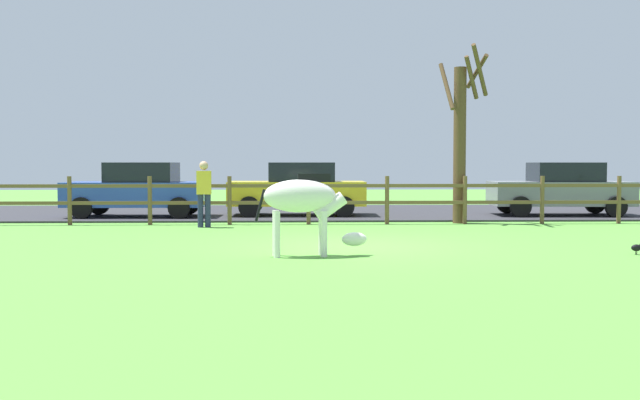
{
  "coord_description": "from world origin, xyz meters",
  "views": [
    {
      "loc": [
        -1.13,
        -13.98,
        1.59
      ],
      "look_at": [
        -0.61,
        0.78,
        0.85
      ],
      "focal_mm": 41.11,
      "sensor_mm": 36.0,
      "label": 1
    }
  ],
  "objects_px": {
    "zebra": "(305,202)",
    "crow_on_grass": "(637,247)",
    "parked_car_yellow": "(298,188)",
    "parked_car_grey": "(561,188)",
    "parked_car_blue": "(139,189)",
    "bare_tree": "(461,136)",
    "visitor_near_fence": "(204,191)"
  },
  "relations": [
    {
      "from": "parked_car_grey",
      "to": "parked_car_yellow",
      "type": "xyz_separation_m",
      "value": [
        -7.77,
        0.3,
        0.0
      ]
    },
    {
      "from": "bare_tree",
      "to": "parked_car_yellow",
      "type": "height_order",
      "value": "bare_tree"
    },
    {
      "from": "zebra",
      "to": "visitor_near_fence",
      "type": "distance_m",
      "value": 6.22
    },
    {
      "from": "visitor_near_fence",
      "to": "crow_on_grass",
      "type": "bearing_deg",
      "value": -34.95
    },
    {
      "from": "parked_car_grey",
      "to": "parked_car_yellow",
      "type": "relative_size",
      "value": 1.02
    },
    {
      "from": "crow_on_grass",
      "to": "zebra",
      "type": "bearing_deg",
      "value": -179.92
    },
    {
      "from": "parked_car_grey",
      "to": "visitor_near_fence",
      "type": "bearing_deg",
      "value": -162.62
    },
    {
      "from": "zebra",
      "to": "parked_car_blue",
      "type": "xyz_separation_m",
      "value": [
        -4.67,
        8.81,
        -0.08
      ]
    },
    {
      "from": "crow_on_grass",
      "to": "visitor_near_fence",
      "type": "relative_size",
      "value": 0.13
    },
    {
      "from": "crow_on_grass",
      "to": "parked_car_grey",
      "type": "relative_size",
      "value": 0.05
    },
    {
      "from": "parked_car_blue",
      "to": "parked_car_yellow",
      "type": "distance_m",
      "value": 4.62
    },
    {
      "from": "bare_tree",
      "to": "visitor_near_fence",
      "type": "bearing_deg",
      "value": -171.03
    },
    {
      "from": "crow_on_grass",
      "to": "parked_car_yellow",
      "type": "relative_size",
      "value": 0.05
    },
    {
      "from": "parked_car_blue",
      "to": "crow_on_grass",
      "type": "bearing_deg",
      "value": -40.1
    },
    {
      "from": "bare_tree",
      "to": "parked_car_blue",
      "type": "xyz_separation_m",
      "value": [
        -8.89,
        2.03,
        -1.47
      ]
    },
    {
      "from": "parked_car_grey",
      "to": "parked_car_yellow",
      "type": "bearing_deg",
      "value": 177.81
    },
    {
      "from": "crow_on_grass",
      "to": "parked_car_grey",
      "type": "xyz_separation_m",
      "value": [
        1.92,
        8.89,
        0.72
      ]
    },
    {
      "from": "zebra",
      "to": "visitor_near_fence",
      "type": "height_order",
      "value": "visitor_near_fence"
    },
    {
      "from": "parked_car_grey",
      "to": "visitor_near_fence",
      "type": "xyz_separation_m",
      "value": [
        -10.11,
        -3.16,
        0.06
      ]
    },
    {
      "from": "parked_car_grey",
      "to": "parked_car_blue",
      "type": "distance_m",
      "value": 12.37
    },
    {
      "from": "zebra",
      "to": "visitor_near_fence",
      "type": "relative_size",
      "value": 1.18
    },
    {
      "from": "zebra",
      "to": "parked_car_yellow",
      "type": "distance_m",
      "value": 9.2
    },
    {
      "from": "parked_car_grey",
      "to": "parked_car_blue",
      "type": "height_order",
      "value": "same"
    },
    {
      "from": "bare_tree",
      "to": "parked_car_blue",
      "type": "bearing_deg",
      "value": 167.17
    },
    {
      "from": "zebra",
      "to": "crow_on_grass",
      "type": "height_order",
      "value": "zebra"
    },
    {
      "from": "bare_tree",
      "to": "zebra",
      "type": "distance_m",
      "value": 8.11
    },
    {
      "from": "zebra",
      "to": "visitor_near_fence",
      "type": "bearing_deg",
      "value": 112.81
    },
    {
      "from": "visitor_near_fence",
      "to": "parked_car_blue",
      "type": "bearing_deg",
      "value": 126.3
    },
    {
      "from": "crow_on_grass",
      "to": "parked_car_yellow",
      "type": "bearing_deg",
      "value": 122.47
    },
    {
      "from": "zebra",
      "to": "bare_tree",
      "type": "bearing_deg",
      "value": 58.08
    },
    {
      "from": "bare_tree",
      "to": "parked_car_grey",
      "type": "bearing_deg",
      "value": 31.36
    },
    {
      "from": "crow_on_grass",
      "to": "parked_car_yellow",
      "type": "distance_m",
      "value": 10.92
    }
  ]
}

